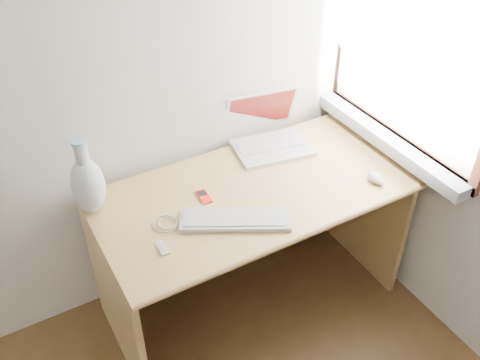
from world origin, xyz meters
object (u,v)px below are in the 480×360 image
desk (243,214)px  external_keyboard (235,219)px  laptop (267,135)px  vase (88,184)px

desk → external_keyboard: bearing=-126.1°
desk → external_keyboard: 0.36m
laptop → desk: bearing=-133.2°
laptop → vase: bearing=-166.3°
laptop → external_keyboard: size_ratio=0.87×
external_keyboard → desk: bearing=82.7°
laptop → external_keyboard: laptop is taller
vase → desk: bearing=-10.7°
laptop → external_keyboard: bearing=-125.0°
external_keyboard → vase: 0.60m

